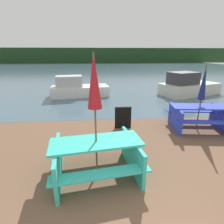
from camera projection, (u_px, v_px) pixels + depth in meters
water at (101, 69)px, 30.45m from camera, size 60.00×50.00×0.00m
far_treeline at (99, 55)px, 48.72m from camera, size 80.00×1.60×4.00m
picnic_table_teal at (97, 155)px, 3.59m from camera, size 2.00×1.63×0.78m
picnic_table_blue at (198, 115)px, 5.89m from camera, size 1.97×1.60×0.79m
umbrella_crimson at (94, 83)px, 3.12m from camera, size 0.27×0.27×2.48m
umbrella_navy at (204, 83)px, 5.55m from camera, size 0.23×0.23×2.13m
boat at (78, 89)px, 10.51m from camera, size 3.54×1.85×1.22m
boat_second at (188, 86)px, 10.84m from camera, size 4.00×2.79×1.41m
signboard at (123, 118)px, 5.94m from camera, size 0.55×0.08×0.75m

